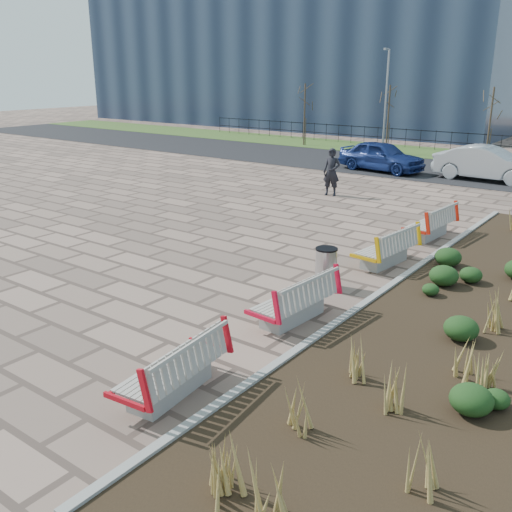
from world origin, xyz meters
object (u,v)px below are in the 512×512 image
Objects in this scene: bench_b at (293,298)px; lamp_west at (386,103)px; pedestrian at (332,172)px; litter_bin at (326,268)px; car_silver at (488,163)px; bench_c at (385,246)px; bench_d at (429,222)px; car_blue at (381,156)px; bench_a at (170,366)px.

lamp_west is at bearing 115.20° from bench_b.
litter_bin is at bearing -72.26° from pedestrian.
car_silver is at bearing -35.10° from lamp_west.
bench_b is 1.00× the size of bench_c.
litter_bin is at bearing -92.87° from bench_c.
bench_d is 0.35× the size of lamp_west.
bench_d is at bearing 94.45° from bench_b.
pedestrian reaches higher than bench_c.
lamp_west is (-2.65, 5.93, 2.27)m from car_blue.
bench_a and bench_b have the same top height.
bench_a is 0.48× the size of car_blue.
car_blue reaches higher than litter_bin.
car_silver is (5.04, 0.52, 0.03)m from car_blue.
bench_c is at bearing -146.87° from car_blue.
bench_d is 5.59m from litter_bin.
bench_b is 25.53m from lamp_west.
pedestrian is 8.26m from car_silver.
bench_b and bench_c have the same top height.
car_blue is at bearing 110.64° from litter_bin.
bench_c reaches higher than litter_bin.
car_silver is (-1.31, 10.74, 0.30)m from bench_d.
pedestrian is at bearing 120.49° from bench_b.
lamp_west reaches higher than car_blue.
litter_bin is at bearing 105.53° from bench_b.
bench_b is 2.20× the size of litter_bin.
bench_a is at bearing -83.37° from bench_c.
bench_d is at bearing 85.91° from litter_bin.
bench_a is 7.94m from bench_c.
bench_c is (0.00, 7.94, 0.00)m from bench_a.
bench_d is at bearing -60.87° from lamp_west.
litter_bin is 0.22× the size of car_blue.
bench_c is (0.00, 4.42, 0.00)m from bench_b.
litter_bin is at bearing -68.40° from lamp_west.
lamp_west reaches higher than litter_bin.
car_blue is (-6.35, 13.41, 0.27)m from bench_c.
bench_c is 1.09× the size of pedestrian.
lamp_west is (-9.00, 23.76, 2.54)m from bench_b.
bench_a is 5.57m from litter_bin.
car_blue is at bearing 114.05° from bench_b.
car_blue reaches higher than bench_a.
pedestrian reaches higher than bench_b.
car_blue is (-6.35, 10.22, 0.27)m from bench_d.
bench_b is 1.09× the size of pedestrian.
lamp_west reaches higher than bench_a.
bench_d is (0.00, 11.13, 0.00)m from bench_a.
car_blue reaches higher than bench_d.
pedestrian is (-5.49, 6.81, 0.46)m from bench_c.
lamp_west reaches higher than pedestrian.
car_silver reaches higher than bench_a.
bench_b is 1.00× the size of bench_d.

